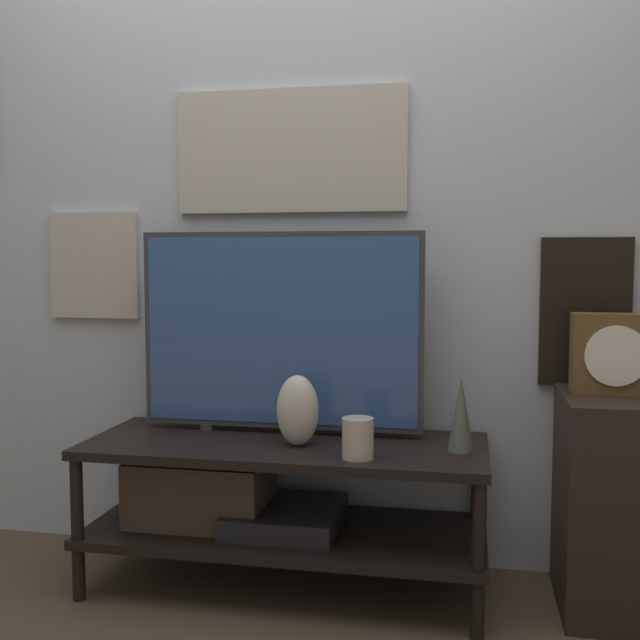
# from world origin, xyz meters

# --- Properties ---
(ground_plane) EXTENTS (12.00, 12.00, 0.00)m
(ground_plane) POSITION_xyz_m (0.00, 0.00, 0.00)
(ground_plane) COLOR #4C3D2D
(wall_back) EXTENTS (6.40, 0.08, 2.70)m
(wall_back) POSITION_xyz_m (-0.00, 0.60, 1.35)
(wall_back) COLOR #B2BCC6
(wall_back) RESTS_ON ground_plane
(media_console) EXTENTS (1.29, 0.51, 0.48)m
(media_console) POSITION_xyz_m (-0.10, 0.30, 0.31)
(media_console) COLOR black
(media_console) RESTS_ON ground_plane
(television) EXTENTS (0.96, 0.05, 0.68)m
(television) POSITION_xyz_m (-0.04, 0.41, 0.84)
(television) COLOR #333338
(television) RESTS_ON media_console
(vase_urn_stoneware) EXTENTS (0.14, 0.10, 0.23)m
(vase_urn_stoneware) POSITION_xyz_m (0.05, 0.25, 0.60)
(vase_urn_stoneware) COLOR beige
(vase_urn_stoneware) RESTS_ON media_console
(vase_slim_bronze) EXTENTS (0.08, 0.08, 0.23)m
(vase_slim_bronze) POSITION_xyz_m (0.56, 0.29, 0.60)
(vase_slim_bronze) COLOR #4C5647
(vase_slim_bronze) RESTS_ON media_console
(candle_jar) EXTENTS (0.09, 0.09, 0.12)m
(candle_jar) POSITION_xyz_m (0.26, 0.14, 0.55)
(candle_jar) COLOR #C1B29E
(candle_jar) RESTS_ON media_console
(side_table) EXTENTS (0.37, 0.43, 0.66)m
(side_table) POSITION_xyz_m (1.05, 0.34, 0.33)
(side_table) COLOR black
(side_table) RESTS_ON ground_plane
(mantel_clock) EXTENTS (0.25, 0.11, 0.25)m
(mantel_clock) POSITION_xyz_m (1.02, 0.38, 0.79)
(mantel_clock) COLOR brown
(mantel_clock) RESTS_ON side_table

